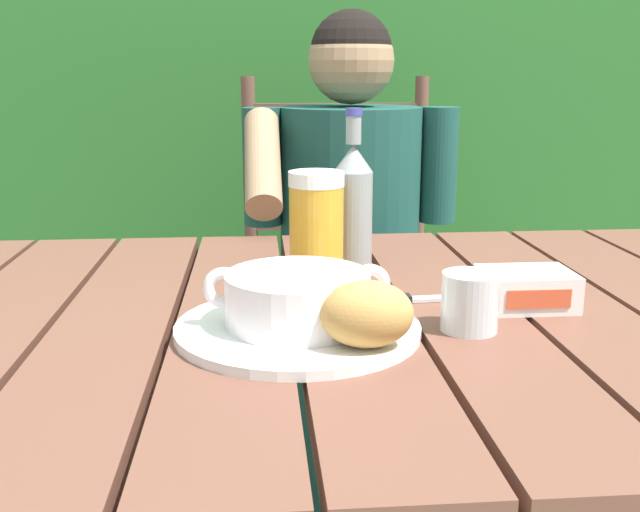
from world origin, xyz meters
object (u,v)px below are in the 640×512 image
chair_near_diner (341,293)px  soup_bowl (297,297)px  water_glass_small (470,302)px  beer_glass (316,225)px  bread_roll (366,314)px  beer_bottle (353,204)px  table_knife (408,299)px  serving_plate (298,328)px  butter_tub (526,289)px  person_eating (351,231)px

chair_near_diner → soup_bowl: 1.05m
chair_near_diner → water_glass_small: size_ratio=14.47×
chair_near_diner → beer_glass: size_ratio=6.36×
chair_near_diner → soup_bowl: (-0.17, -0.99, 0.30)m
soup_bowl → bread_roll: bread_roll is taller
bread_roll → beer_bottle: bearing=84.8°
bread_roll → table_knife: (0.09, 0.19, -0.05)m
bread_roll → table_knife: size_ratio=0.66×
bread_roll → serving_plate: bearing=130.6°
water_glass_small → butter_tub: bearing=39.7°
person_eating → beer_glass: size_ratio=7.25×
beer_glass → water_glass_small: (0.17, -0.25, -0.05)m
serving_plate → butter_tub: size_ratio=2.46×
chair_near_diner → serving_plate: bearing=-99.6°
serving_plate → soup_bowl: bearing=-116.6°
serving_plate → water_glass_small: water_glass_small is taller
bread_roll → beer_bottle: beer_bottle is taller
person_eating → bread_roll: (-0.09, -0.87, 0.09)m
bread_roll → water_glass_small: bread_roll is taller
beer_bottle → chair_near_diner: bearing=84.8°
table_knife → soup_bowl: bearing=-144.9°
water_glass_small → bread_roll: bearing=-151.7°
bread_roll → water_glass_small: 0.16m
bread_roll → beer_bottle: 0.38m
water_glass_small → table_knife: size_ratio=0.44×
serving_plate → beer_bottle: 0.33m
person_eating → water_glass_small: 0.80m
person_eating → serving_plate: person_eating is taller
beer_bottle → beer_glass: bearing=-138.6°
serving_plate → beer_glass: beer_glass is taller
person_eating → bread_roll: size_ratio=11.02×
person_eating → butter_tub: 0.73m
table_knife → chair_near_diner: bearing=89.4°
bread_roll → beer_glass: bearing=94.9°
person_eating → serving_plate: size_ratio=4.00×
serving_plate → beer_glass: 0.26m
serving_plate → table_knife: 0.19m
person_eating → butter_tub: size_ratio=9.83×
beer_glass → beer_bottle: size_ratio=0.65×
bread_roll → beer_glass: (-0.03, 0.32, 0.03)m
chair_near_diner → table_knife: chair_near_diner is taller
serving_plate → beer_glass: bearing=80.1°
chair_near_diner → beer_bottle: chair_near_diner is taller
chair_near_diner → person_eating: (-0.00, -0.21, 0.21)m
bread_roll → butter_tub: bearing=33.5°
serving_plate → beer_bottle: size_ratio=1.17×
person_eating → table_knife: person_eating is taller
chair_near_diner → beer_glass: bearing=-99.5°
bread_roll → soup_bowl: bearing=130.6°
soup_bowl → beer_glass: bearing=80.1°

